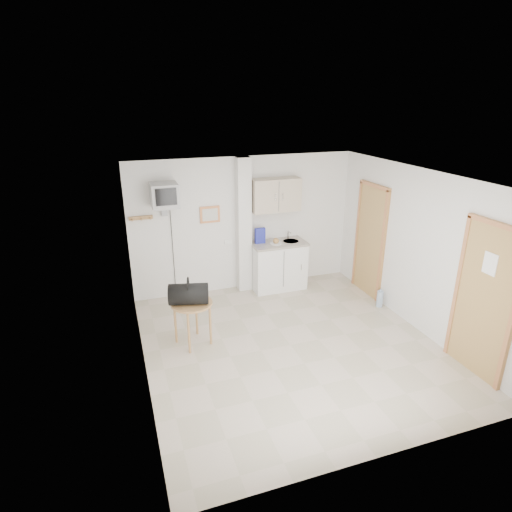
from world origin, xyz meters
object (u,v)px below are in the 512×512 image
object	(u,v)px
duffel_bag	(189,294)
water_bottle	(380,299)
round_table	(192,308)
crt_television	(164,196)

from	to	relation	value
duffel_bag	water_bottle	distance (m)	3.45
water_bottle	round_table	bearing A→B (deg)	-177.98
round_table	duffel_bag	world-z (taller)	duffel_bag
crt_television	duffel_bag	bearing A→B (deg)	-87.95
crt_television	water_bottle	world-z (taller)	crt_television
round_table	water_bottle	size ratio (longest dim) A/B	2.06
duffel_bag	water_bottle	bearing A→B (deg)	16.39
crt_television	duffel_bag	size ratio (longest dim) A/B	3.49
round_table	crt_television	bearing A→B (deg)	93.63
crt_television	duffel_bag	xyz separation A→B (m)	(0.05, -1.53, -1.10)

